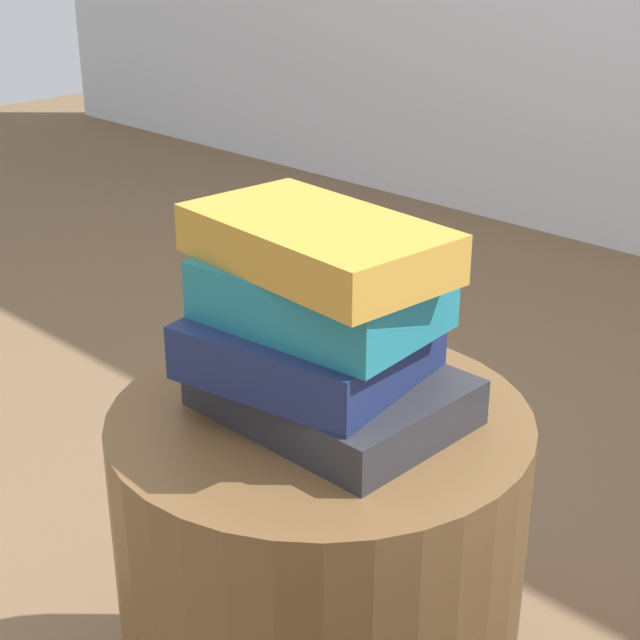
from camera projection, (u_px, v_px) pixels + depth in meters
name	position (u px, v px, depth m)	size (l,w,h in m)	color
side_table	(320.00, 589.00, 1.16)	(0.46, 0.46, 0.47)	brown
book_charcoal	(332.00, 393.00, 1.06)	(0.27, 0.20, 0.05)	#28282D
book_navy	(308.00, 346.00, 1.04)	(0.22, 0.20, 0.06)	#19234C
book_teal	(316.00, 293.00, 1.01)	(0.24, 0.16, 0.06)	#1E727F
book_ochre	(319.00, 244.00, 0.98)	(0.27, 0.15, 0.05)	#B7842D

